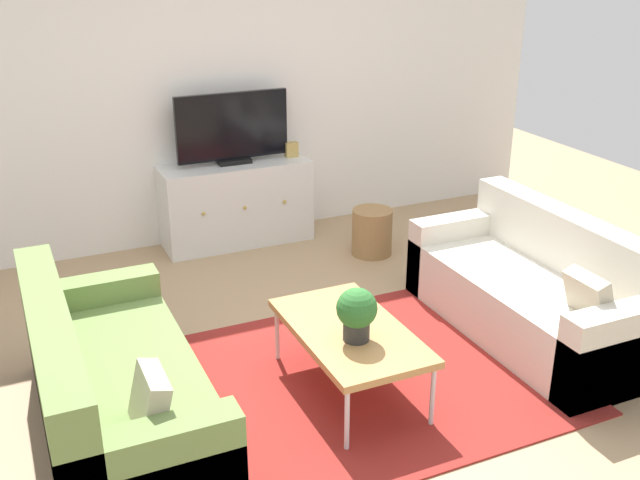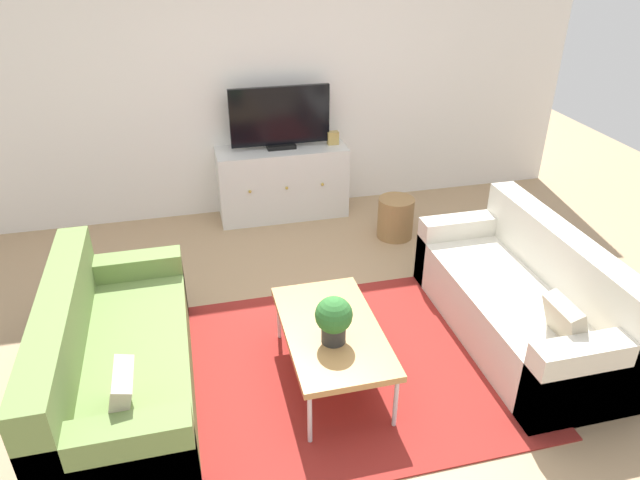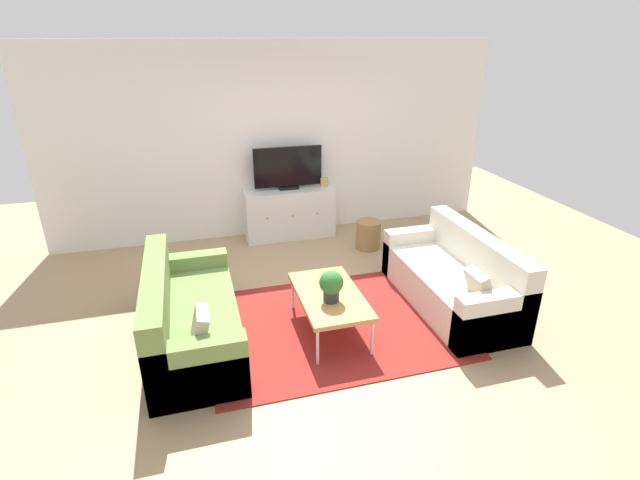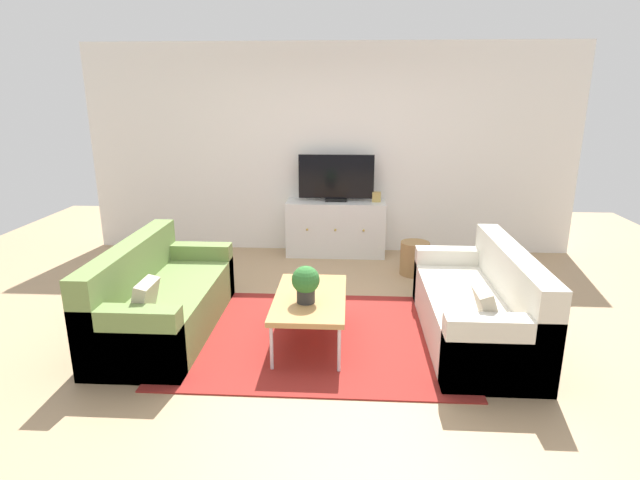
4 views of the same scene
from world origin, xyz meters
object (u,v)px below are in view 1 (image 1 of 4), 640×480
(potted_plant, at_px, (357,312))
(tv_console, at_px, (236,203))
(wicker_basket, at_px, (372,232))
(flat_screen_tv, at_px, (232,128))
(couch_left_side, at_px, (105,394))
(mantel_clock, at_px, (291,149))
(couch_right_side, at_px, (538,294))
(coffee_table, at_px, (350,333))

(potted_plant, distance_m, tv_console, 2.65)
(wicker_basket, bearing_deg, flat_screen_tv, 142.13)
(couch_left_side, distance_m, mantel_clock, 3.17)
(couch_left_side, height_order, couch_right_side, same)
(couch_left_side, bearing_deg, wicker_basket, 33.69)
(flat_screen_tv, distance_m, mantel_clock, 0.57)
(tv_console, distance_m, flat_screen_tv, 0.66)
(flat_screen_tv, height_order, wicker_basket, flat_screen_tv)
(coffee_table, bearing_deg, wicker_basket, 58.26)
(couch_right_side, relative_size, flat_screen_tv, 1.87)
(coffee_table, relative_size, tv_console, 0.84)
(couch_right_side, xyz_separation_m, coffee_table, (-1.48, -0.13, 0.11))
(coffee_table, bearing_deg, potted_plant, -100.77)
(couch_left_side, bearing_deg, flat_screen_tv, 57.54)
(couch_left_side, relative_size, potted_plant, 5.82)
(tv_console, relative_size, mantel_clock, 9.88)
(couch_right_side, distance_m, coffee_table, 1.49)
(potted_plant, xyz_separation_m, wicker_basket, (1.12, 1.91, -0.40))
(coffee_table, xyz_separation_m, potted_plant, (-0.02, -0.13, 0.20))
(couch_left_side, relative_size, coffee_table, 1.68)
(coffee_table, height_order, mantel_clock, mantel_clock)
(couch_left_side, relative_size, couch_right_side, 1.00)
(coffee_table, height_order, flat_screen_tv, flat_screen_tv)
(tv_console, relative_size, wicker_basket, 3.26)
(potted_plant, bearing_deg, flat_screen_tv, 86.34)
(mantel_clock, xyz_separation_m, wicker_basket, (0.43, -0.72, -0.59))
(coffee_table, xyz_separation_m, tv_console, (0.14, 2.50, -0.03))
(couch_left_side, height_order, mantel_clock, mantel_clock)
(tv_console, height_order, wicker_basket, tv_console)
(couch_right_side, distance_m, tv_console, 2.73)
(flat_screen_tv, bearing_deg, tv_console, -90.00)
(potted_plant, bearing_deg, mantel_clock, 75.27)
(couch_right_side, xyz_separation_m, mantel_clock, (-0.82, 2.37, 0.51))
(tv_console, bearing_deg, couch_left_side, -122.68)
(flat_screen_tv, bearing_deg, potted_plant, -93.66)
(couch_left_side, distance_m, flat_screen_tv, 2.93)
(couch_right_side, bearing_deg, flat_screen_tv, 119.22)
(coffee_table, xyz_separation_m, wicker_basket, (1.10, 1.78, -0.19))
(coffee_table, relative_size, wicker_basket, 2.73)
(flat_screen_tv, bearing_deg, couch_left_side, -122.46)
(couch_right_side, xyz_separation_m, wicker_basket, (-0.38, 1.65, -0.08))
(coffee_table, distance_m, tv_console, 2.50)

